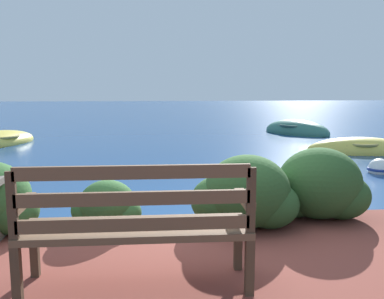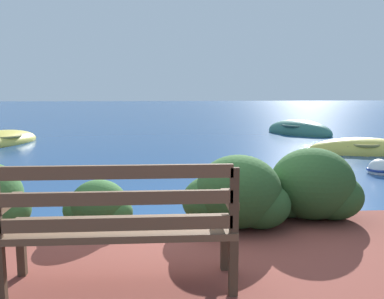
{
  "view_description": "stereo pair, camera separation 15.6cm",
  "coord_description": "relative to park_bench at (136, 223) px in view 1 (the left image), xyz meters",
  "views": [
    {
      "loc": [
        -0.2,
        -4.63,
        1.66
      ],
      "look_at": [
        0.62,
        5.23,
        0.16
      ],
      "focal_mm": 40.0,
      "sensor_mm": 36.0,
      "label": 1
    },
    {
      "loc": [
        -0.05,
        -4.64,
        1.66
      ],
      "look_at": [
        0.62,
        5.23,
        0.16
      ],
      "focal_mm": 40.0,
      "sensor_mm": 36.0,
      "label": 2
    }
  ],
  "objects": [
    {
      "name": "ground_plane",
      "position": [
        0.36,
        1.73,
        -0.71
      ],
      "size": [
        80.0,
        80.0,
        0.0
      ],
      "color": "navy"
    },
    {
      "name": "rowboat_far",
      "position": [
        4.94,
        11.33,
        -0.63
      ],
      "size": [
        2.4,
        2.75,
        0.84
      ],
      "rotation": [
        0.0,
        0.0,
        2.17
      ],
      "color": "#336B5B",
      "rests_on": "ground_plane"
    },
    {
      "name": "mooring_buoy",
      "position": [
        4.38,
        4.78,
        -0.63
      ],
      "size": [
        0.45,
        0.45,
        0.41
      ],
      "color": "white",
      "rests_on": "ground_plane"
    },
    {
      "name": "hedge_clump_centre",
      "position": [
        -0.37,
        1.37,
        -0.27
      ],
      "size": [
        0.72,
        0.52,
        0.49
      ],
      "color": "#2D5628",
      "rests_on": "patio_terrace"
    },
    {
      "name": "hedge_clump_far_right",
      "position": [
        1.89,
        1.51,
        -0.15
      ],
      "size": [
        1.14,
        0.82,
        0.77
      ],
      "color": "#284C23",
      "rests_on": "patio_terrace"
    },
    {
      "name": "park_bench",
      "position": [
        0.0,
        0.0,
        0.0
      ],
      "size": [
        1.63,
        0.48,
        0.93
      ],
      "rotation": [
        0.0,
        0.0,
        -0.07
      ],
      "color": "#433123",
      "rests_on": "patio_terrace"
    },
    {
      "name": "rowboat_nearest",
      "position": [
        5.14,
        7.12,
        -0.65
      ],
      "size": [
        2.7,
        1.29,
        0.68
      ],
      "rotation": [
        0.0,
        0.0,
        3.0
      ],
      "color": "#DBC64C",
      "rests_on": "ground_plane"
    },
    {
      "name": "hedge_clump_right",
      "position": [
        1.04,
        1.27,
        -0.16
      ],
      "size": [
        1.1,
        0.79,
        0.75
      ],
      "color": "#284C23",
      "rests_on": "patio_terrace"
    }
  ]
}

